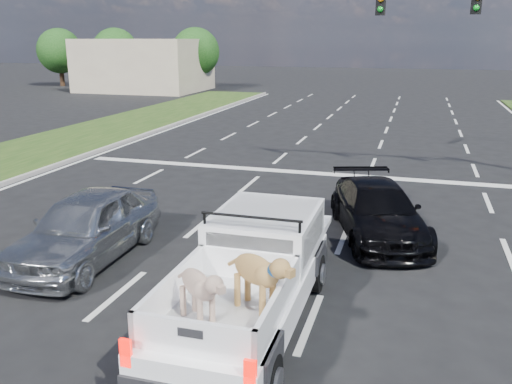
% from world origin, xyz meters
% --- Properties ---
extents(ground, '(160.00, 160.00, 0.00)m').
position_xyz_m(ground, '(0.00, 0.00, 0.00)').
color(ground, black).
rests_on(ground, ground).
extents(road_markings, '(17.75, 60.00, 0.01)m').
position_xyz_m(road_markings, '(0.00, 6.56, 0.01)').
color(road_markings, silver).
rests_on(road_markings, ground).
extents(curb_left, '(0.15, 60.00, 0.14)m').
position_xyz_m(curb_left, '(-9.05, 6.00, 0.07)').
color(curb_left, gray).
rests_on(curb_left, ground).
extents(building_left, '(10.00, 8.00, 4.40)m').
position_xyz_m(building_left, '(-20.00, 36.00, 2.20)').
color(building_left, beige).
rests_on(building_left, ground).
extents(tree_far_a, '(4.20, 4.20, 5.40)m').
position_xyz_m(tree_far_a, '(-30.00, 38.00, 3.29)').
color(tree_far_a, '#332114').
rests_on(tree_far_a, ground).
extents(tree_far_b, '(4.20, 4.20, 5.40)m').
position_xyz_m(tree_far_b, '(-24.00, 38.00, 3.29)').
color(tree_far_b, '#332114').
rests_on(tree_far_b, ground).
extents(tree_far_c, '(4.20, 4.20, 5.40)m').
position_xyz_m(tree_far_c, '(-16.00, 38.00, 3.29)').
color(tree_far_c, '#332114').
rests_on(tree_far_c, ground).
extents(pickup_truck, '(1.90, 4.83, 1.81)m').
position_xyz_m(pickup_truck, '(0.84, -0.24, 0.84)').
color(pickup_truck, black).
rests_on(pickup_truck, ground).
extents(silver_sedan, '(1.77, 4.22, 1.43)m').
position_xyz_m(silver_sedan, '(-3.18, 1.30, 0.71)').
color(silver_sedan, '#AEB1B5').
rests_on(silver_sedan, ground).
extents(black_coupe, '(2.91, 4.52, 1.22)m').
position_xyz_m(black_coupe, '(2.46, 4.41, 0.61)').
color(black_coupe, black).
rests_on(black_coupe, ground).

